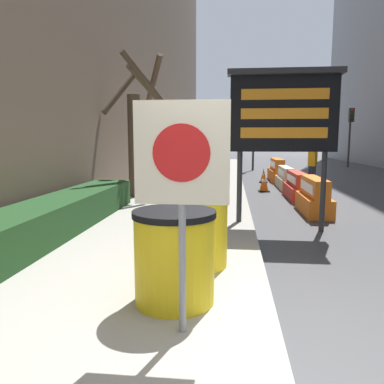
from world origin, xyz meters
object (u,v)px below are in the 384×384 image
Objects in this scene: jersey_barrier_cream at (285,179)px; traffic_cone_far at (278,167)px; jersey_barrier_orange_near at (314,198)px; traffic_light_near_curb at (254,120)px; pedestrian_worker at (313,161)px; barrel_drum_middle at (196,230)px; jersey_barrier_orange_far at (277,171)px; warning_sign at (182,170)px; traffic_light_far_side at (351,125)px; traffic_cone_near at (263,176)px; message_board at (283,113)px; jersey_barrier_red_striped at (297,187)px; barrel_drum_foreground at (174,257)px; traffic_cone_mid at (264,182)px.

jersey_barrier_cream is 5.54m from traffic_cone_far.
jersey_barrier_orange_near is 12.69m from traffic_light_near_curb.
traffic_light_near_curb is 7.67m from pedestrian_worker.
jersey_barrier_orange_far is (2.38, 11.68, -0.20)m from barrel_drum_middle.
warning_sign is 0.51× the size of traffic_light_far_side.
warning_sign is 6.60m from jersey_barrier_orange_near.
warning_sign is (0.04, -1.67, 0.89)m from barrel_drum_middle.
warning_sign is at bearing -94.96° from traffic_light_near_curb.
pedestrian_worker is at bearing -76.33° from traffic_light_near_curb.
traffic_cone_near is 0.36× the size of pedestrian_worker.
jersey_barrier_orange_far is (1.01, 9.05, -1.81)m from message_board.
traffic_light_far_side is 11.37m from pedestrian_worker.
jersey_barrier_red_striped is (2.38, 6.70, -0.26)m from barrel_drum_middle.
pedestrian_worker is (2.03, 6.97, -1.27)m from message_board.
barrel_drum_foreground is 8.18m from jersey_barrier_red_striped.
pedestrian_worker reaches higher than jersey_barrier_cream.
traffic_cone_far is at bearing 80.56° from warning_sign.
jersey_barrier_red_striped reaches higher than traffic_cone_near.
traffic_light_far_side is (5.03, 5.30, 2.30)m from traffic_cone_far.
warning_sign reaches higher than barrel_drum_foreground.
traffic_cone_mid is at bearing 79.85° from barrel_drum_foreground.
jersey_barrier_red_striped is 7.97m from traffic_cone_far.
traffic_cone_far is (2.76, 14.65, -0.24)m from barrel_drum_middle.
jersey_barrier_orange_near is 0.47× the size of traffic_light_far_side.
traffic_cone_near is (-0.64, 4.09, -0.06)m from jersey_barrier_red_striped.
traffic_light_far_side is at bearing 46.49° from traffic_cone_far.
jersey_barrier_cream is 3.45× the size of traffic_cone_near.
message_board is 0.82× the size of traffic_light_far_side.
jersey_barrier_cream is 3.02× the size of traffic_cone_mid.
pedestrian_worker is (-4.38, -10.35, -1.72)m from traffic_light_far_side.
jersey_barrier_orange_far reaches higher than traffic_cone_near.
barrel_drum_middle is 0.23× the size of traffic_light_near_curb.
message_board is (1.48, 3.72, 1.61)m from barrel_drum_foreground.
jersey_barrier_cream is at bearing 139.08° from pedestrian_worker.
message_board reaches higher than traffic_cone_mid.
warning_sign is 23.00m from traffic_light_far_side.
jersey_barrier_red_striped reaches higher than traffic_cone_mid.
message_board is 3.97× the size of traffic_cone_far.
barrel_drum_middle is at bearing 91.44° from warning_sign.
barrel_drum_foreground is at bearing -95.73° from barrel_drum_middle.
barrel_drum_middle is 3.37m from message_board.
barrel_drum_middle is at bearing -111.32° from traffic_light_far_side.
jersey_barrier_orange_near is at bearing -92.12° from traffic_cone_far.
message_board is 9.28m from jersey_barrier_orange_far.
jersey_barrier_red_striped is 0.97× the size of jersey_barrier_cream.
traffic_cone_mid is at bearing -90.75° from traffic_light_near_curb.
barrel_drum_middle is 1.38× the size of traffic_cone_mid.
traffic_cone_far is 5.12m from pedestrian_worker.
jersey_barrier_red_striped is 0.90× the size of jersey_barrier_orange_far.
warning_sign is at bearing -99.44° from traffic_cone_far.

